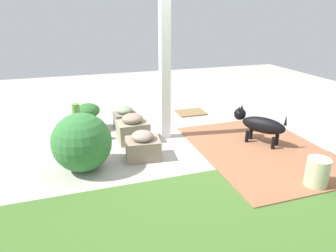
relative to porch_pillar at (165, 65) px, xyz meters
The scene contains 12 objects.
ground_plane 1.23m from the porch_pillar, 120.28° to the left, with size 12.00×12.00×0.00m, color #B2ABA1.
brick_path 1.94m from the porch_pillar, 142.18° to the left, with size 1.80×2.40×0.02m, color #9C6142.
porch_pillar is the anchor object (origin of this frame).
stone_planter_nearest 1.29m from the porch_pillar, 46.95° to the right, with size 0.40×0.35×0.40m.
stone_planter_near 1.12m from the porch_pillar, ahead, with size 0.49×0.41×0.46m.
stone_planter_mid 1.30m from the porch_pillar, 50.64° to the left, with size 0.51×0.42×0.41m.
round_shrub 1.71m from the porch_pillar, 27.80° to the left, with size 0.76×0.76×0.76m, color #347537.
terracotta_pot_broad 1.65m from the porch_pillar, 31.67° to the right, with size 0.40×0.40×0.47m.
terracotta_pot_tall 1.69m from the porch_pillar, 10.65° to the right, with size 0.21×0.21×0.62m.
dog 1.72m from the porch_pillar, 151.29° to the left, with size 0.60×0.75×0.57m.
ceramic_urn 2.55m from the porch_pillar, 122.43° to the left, with size 0.26×0.26×0.36m, color beige.
doormat 1.77m from the porch_pillar, 131.04° to the right, with size 0.56×0.43×0.03m, color olive.
Camera 1 is at (1.49, 4.06, 1.93)m, focal length 31.61 mm.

